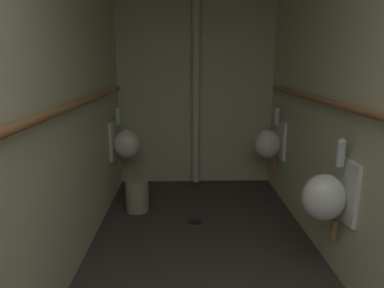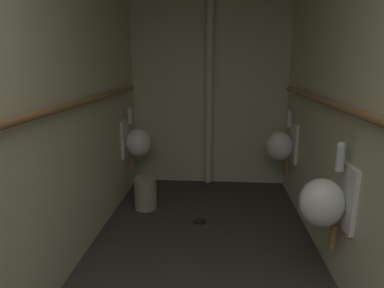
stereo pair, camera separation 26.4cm
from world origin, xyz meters
name	(u,v)px [view 1 (the left image)]	position (x,y,z in m)	size (l,w,h in m)	color
floor	(206,284)	(0.00, 2.11, -0.04)	(2.09, 4.35, 0.08)	#383330
wall_left	(49,101)	(-1.02, 2.11, 1.32)	(0.06, 4.35, 2.65)	beige
wall_right	(363,100)	(1.02, 2.11, 1.32)	(0.06, 4.35, 2.65)	beige
wall_back	(196,82)	(0.00, 4.26, 1.32)	(2.09, 0.06, 2.65)	beige
urinal_left_mid	(125,143)	(-0.84, 3.73, 0.65)	(0.32, 0.30, 0.76)	white
urinal_right_mid	(327,196)	(0.84, 2.11, 0.65)	(0.32, 0.30, 0.76)	white
urinal_right_far	(270,143)	(0.84, 3.69, 0.65)	(0.32, 0.30, 0.76)	white
supply_pipe_left	(66,108)	(-0.93, 2.16, 1.27)	(0.06, 3.60, 0.06)	#936038
supply_pipe_right	(348,108)	(0.93, 2.13, 1.27)	(0.06, 3.58, 0.06)	#936038
standpipe_back_wall	(196,82)	(0.00, 4.15, 1.32)	(0.09, 0.09, 2.60)	beige
floor_drain	(195,221)	(-0.05, 3.04, 0.00)	(0.14, 0.14, 0.01)	black
waste_bin	(137,195)	(-0.66, 3.32, 0.17)	(0.24, 0.24, 0.35)	#9E937A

